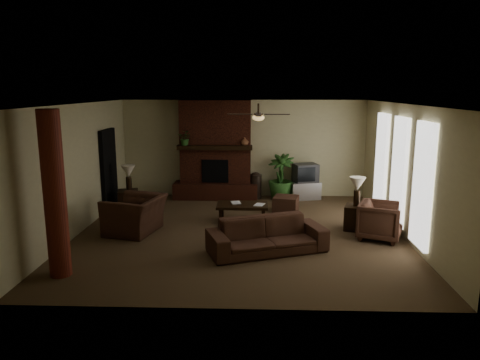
{
  "coord_description": "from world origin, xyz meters",
  "views": [
    {
      "loc": [
        0.35,
        -9.44,
        3.12
      ],
      "look_at": [
        0.0,
        0.4,
        1.1
      ],
      "focal_mm": 33.55,
      "sensor_mm": 36.0,
      "label": 1
    }
  ],
  "objects_px": {
    "log_column": "(55,195)",
    "lamp_right": "(357,186)",
    "side_table_left": "(128,201)",
    "armchair_left": "(135,209)",
    "armchair_right": "(381,219)",
    "side_table_right": "(356,218)",
    "tv_stand": "(304,190)",
    "ottoman": "(286,204)",
    "coffee_table": "(242,206)",
    "sofa": "(267,230)",
    "floor_vase": "(256,184)",
    "floor_plant": "(281,187)",
    "lamp_left": "(128,173)"
  },
  "relations": [
    {
      "from": "sofa",
      "to": "lamp_left",
      "type": "bearing_deg",
      "value": 120.64
    },
    {
      "from": "armchair_right",
      "to": "tv_stand",
      "type": "relative_size",
      "value": 1.02
    },
    {
      "from": "ottoman",
      "to": "coffee_table",
      "type": "bearing_deg",
      "value": -139.76
    },
    {
      "from": "armchair_right",
      "to": "tv_stand",
      "type": "height_order",
      "value": "armchair_right"
    },
    {
      "from": "sofa",
      "to": "lamp_right",
      "type": "bearing_deg",
      "value": 16.1
    },
    {
      "from": "ottoman",
      "to": "side_table_right",
      "type": "distance_m",
      "value": 2.07
    },
    {
      "from": "coffee_table",
      "to": "armchair_right",
      "type": "bearing_deg",
      "value": -21.25
    },
    {
      "from": "sofa",
      "to": "tv_stand",
      "type": "bearing_deg",
      "value": 54.64
    },
    {
      "from": "ottoman",
      "to": "floor_plant",
      "type": "relative_size",
      "value": 0.46
    },
    {
      "from": "side_table_left",
      "to": "armchair_left",
      "type": "bearing_deg",
      "value": -69.4
    },
    {
      "from": "coffee_table",
      "to": "floor_plant",
      "type": "height_order",
      "value": "floor_plant"
    },
    {
      "from": "tv_stand",
      "to": "side_table_right",
      "type": "height_order",
      "value": "side_table_right"
    },
    {
      "from": "log_column",
      "to": "tv_stand",
      "type": "height_order",
      "value": "log_column"
    },
    {
      "from": "sofa",
      "to": "armchair_left",
      "type": "relative_size",
      "value": 1.85
    },
    {
      "from": "ottoman",
      "to": "tv_stand",
      "type": "bearing_deg",
      "value": 66.03
    },
    {
      "from": "log_column",
      "to": "sofa",
      "type": "relative_size",
      "value": 1.24
    },
    {
      "from": "armchair_right",
      "to": "floor_plant",
      "type": "height_order",
      "value": "armchair_right"
    },
    {
      "from": "side_table_left",
      "to": "lamp_left",
      "type": "relative_size",
      "value": 0.85
    },
    {
      "from": "log_column",
      "to": "sofa",
      "type": "distance_m",
      "value": 3.86
    },
    {
      "from": "sofa",
      "to": "tv_stand",
      "type": "relative_size",
      "value": 2.66
    },
    {
      "from": "sofa",
      "to": "side_table_left",
      "type": "xyz_separation_m",
      "value": [
        -3.51,
        2.81,
        -0.17
      ]
    },
    {
      "from": "armchair_left",
      "to": "floor_vase",
      "type": "distance_m",
      "value": 4.15
    },
    {
      "from": "floor_vase",
      "to": "side_table_right",
      "type": "bearing_deg",
      "value": -51.38
    },
    {
      "from": "armchair_right",
      "to": "coffee_table",
      "type": "relative_size",
      "value": 0.72
    },
    {
      "from": "ottoman",
      "to": "side_table_left",
      "type": "relative_size",
      "value": 1.09
    },
    {
      "from": "coffee_table",
      "to": "lamp_right",
      "type": "xyz_separation_m",
      "value": [
        2.57,
        -0.51,
        0.63
      ]
    },
    {
      "from": "side_table_left",
      "to": "side_table_right",
      "type": "relative_size",
      "value": 1.0
    },
    {
      "from": "tv_stand",
      "to": "side_table_left",
      "type": "xyz_separation_m",
      "value": [
        -4.68,
        -1.5,
        0.03
      ]
    },
    {
      "from": "floor_plant",
      "to": "side_table_right",
      "type": "height_order",
      "value": "floor_plant"
    },
    {
      "from": "tv_stand",
      "to": "lamp_right",
      "type": "distance_m",
      "value": 3.05
    },
    {
      "from": "lamp_left",
      "to": "armchair_right",
      "type": "bearing_deg",
      "value": -18.64
    },
    {
      "from": "log_column",
      "to": "side_table_left",
      "type": "relative_size",
      "value": 5.09
    },
    {
      "from": "ottoman",
      "to": "side_table_right",
      "type": "height_order",
      "value": "side_table_right"
    },
    {
      "from": "armchair_right",
      "to": "lamp_right",
      "type": "height_order",
      "value": "lamp_right"
    },
    {
      "from": "lamp_left",
      "to": "floor_plant",
      "type": "bearing_deg",
      "value": 19.52
    },
    {
      "from": "ottoman",
      "to": "sofa",
      "type": "bearing_deg",
      "value": -100.66
    },
    {
      "from": "log_column",
      "to": "floor_plant",
      "type": "height_order",
      "value": "log_column"
    },
    {
      "from": "log_column",
      "to": "lamp_right",
      "type": "xyz_separation_m",
      "value": [
        5.55,
        2.72,
        -0.4
      ]
    },
    {
      "from": "floor_vase",
      "to": "floor_plant",
      "type": "height_order",
      "value": "floor_vase"
    },
    {
      "from": "side_table_left",
      "to": "side_table_right",
      "type": "xyz_separation_m",
      "value": [
        5.54,
        -1.33,
        0.0
      ]
    },
    {
      "from": "sofa",
      "to": "tv_stand",
      "type": "distance_m",
      "value": 4.48
    },
    {
      "from": "armchair_right",
      "to": "lamp_right",
      "type": "bearing_deg",
      "value": 53.18
    },
    {
      "from": "coffee_table",
      "to": "floor_vase",
      "type": "bearing_deg",
      "value": 82.34
    },
    {
      "from": "armchair_left",
      "to": "tv_stand",
      "type": "bearing_deg",
      "value": 141.75
    },
    {
      "from": "floor_vase",
      "to": "lamp_left",
      "type": "relative_size",
      "value": 1.18
    },
    {
      "from": "log_column",
      "to": "armchair_left",
      "type": "xyz_separation_m",
      "value": [
        0.66,
        2.35,
        -0.87
      ]
    },
    {
      "from": "armchair_right",
      "to": "lamp_right",
      "type": "xyz_separation_m",
      "value": [
        -0.37,
        0.63,
        0.57
      ]
    },
    {
      "from": "floor_plant",
      "to": "side_table_left",
      "type": "relative_size",
      "value": 2.35
    },
    {
      "from": "armchair_right",
      "to": "side_table_right",
      "type": "height_order",
      "value": "armchair_right"
    },
    {
      "from": "log_column",
      "to": "lamp_right",
      "type": "distance_m",
      "value": 6.2
    }
  ]
}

